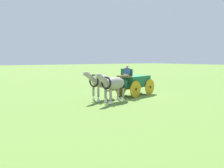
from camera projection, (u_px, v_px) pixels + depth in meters
ground_plane at (136, 95)px, 20.23m from camera, size 220.00×220.00×0.00m
show_wagon at (135, 82)px, 19.98m from camera, size 5.72×2.40×2.64m
draft_horse_near at (113, 84)px, 16.93m from camera, size 3.02×1.37×2.17m
draft_horse_off at (101, 82)px, 17.80m from camera, size 2.94×1.40×2.24m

